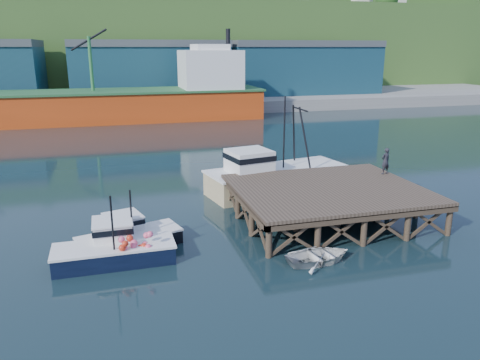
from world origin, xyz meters
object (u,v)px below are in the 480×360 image
object	(u,v)px
boat_black	(128,235)
trawler	(274,173)
dockworker	(385,161)
dinghy	(319,256)
boat_navy	(114,247)

from	to	relation	value
boat_black	trawler	xyz separation A→B (m)	(11.50, 7.58, 0.88)
boat_black	dockworker	world-z (taller)	dockworker
boat_black	dinghy	world-z (taller)	boat_black
boat_navy	dinghy	bearing A→B (deg)	-17.31
trawler	dockworker	xyz separation A→B (m)	(6.80, -4.53, 1.55)
boat_navy	boat_black	world-z (taller)	boat_navy
boat_black	trawler	size ratio (longest dim) A/B	0.52
boat_black	trawler	distance (m)	13.80
boat_black	dockworker	bearing A→B (deg)	-6.68
trawler	dinghy	distance (m)	12.71
trawler	dinghy	world-z (taller)	trawler
dinghy	trawler	bearing A→B (deg)	-13.85
boat_navy	boat_black	size ratio (longest dim) A/B	1.03
dinghy	boat_black	bearing A→B (deg)	57.74
trawler	dockworker	distance (m)	8.32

